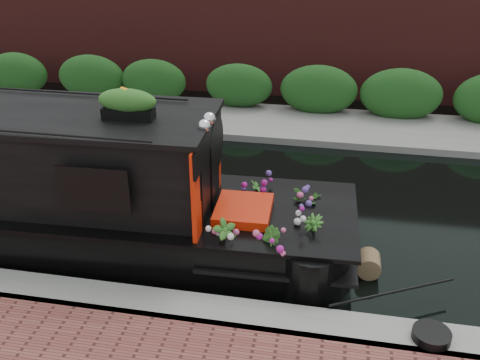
# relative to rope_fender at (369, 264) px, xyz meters

# --- Properties ---
(ground) EXTENTS (80.00, 80.00, 0.00)m
(ground) POSITION_rel_rope_fender_xyz_m (-3.40, 1.76, -0.18)
(ground) COLOR black
(ground) RESTS_ON ground
(near_bank_coping) EXTENTS (40.00, 0.60, 0.50)m
(near_bank_coping) POSITION_rel_rope_fender_xyz_m (-3.40, -1.54, -0.18)
(near_bank_coping) COLOR gray
(near_bank_coping) RESTS_ON ground
(far_bank_path) EXTENTS (40.00, 2.40, 0.34)m
(far_bank_path) POSITION_rel_rope_fender_xyz_m (-3.40, 5.96, -0.18)
(far_bank_path) COLOR slate
(far_bank_path) RESTS_ON ground
(far_hedge) EXTENTS (40.00, 1.10, 2.80)m
(far_hedge) POSITION_rel_rope_fender_xyz_m (-3.40, 6.86, -0.18)
(far_hedge) COLOR #1B4718
(far_hedge) RESTS_ON ground
(far_brick_wall) EXTENTS (40.00, 1.00, 8.00)m
(far_brick_wall) POSITION_rel_rope_fender_xyz_m (-3.40, 8.96, -0.18)
(far_brick_wall) COLOR #511C1B
(far_brick_wall) RESTS_ON ground
(rope_fender) EXTENTS (0.36, 0.39, 0.36)m
(rope_fender) POSITION_rel_rope_fender_xyz_m (0.00, 0.00, 0.00)
(rope_fender) COLOR brown
(rope_fender) RESTS_ON ground
(coiled_mooring_rope) EXTENTS (0.48, 0.48, 0.12)m
(coiled_mooring_rope) POSITION_rel_rope_fender_xyz_m (0.71, -1.57, 0.13)
(coiled_mooring_rope) COLOR black
(coiled_mooring_rope) RESTS_ON near_bank_coping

